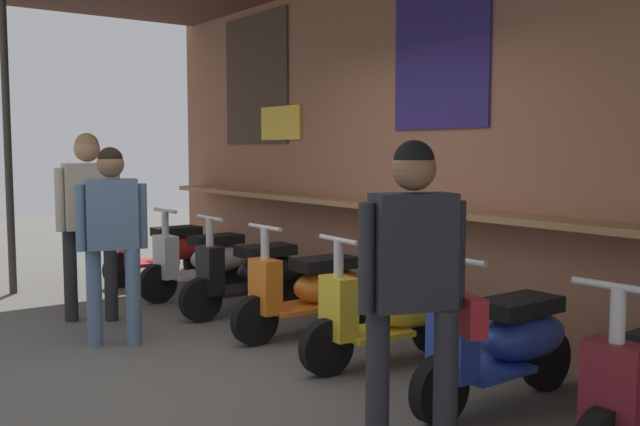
{
  "coord_description": "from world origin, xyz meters",
  "views": [
    {
      "loc": [
        4.3,
        -2.38,
        1.58
      ],
      "look_at": [
        -0.49,
        1.11,
        1.04
      ],
      "focal_mm": 39.85,
      "sensor_mm": 36.0,
      "label": 1
    }
  ],
  "objects_px": {
    "scooter_blue": "(506,342)",
    "shopper_with_handbag": "(416,272)",
    "scooter_black": "(255,273)",
    "scooter_orange": "(313,289)",
    "scooter_red": "(168,249)",
    "scooter_yellow": "(393,311)",
    "scooter_silver": "(207,260)",
    "shopper_browsing": "(89,205)",
    "shopper_passing": "(112,226)"
  },
  "relations": [
    {
      "from": "scooter_orange",
      "to": "shopper_browsing",
      "type": "relative_size",
      "value": 0.81
    },
    {
      "from": "scooter_black",
      "to": "shopper_with_handbag",
      "type": "distance_m",
      "value": 3.54
    },
    {
      "from": "scooter_red",
      "to": "shopper_with_handbag",
      "type": "distance_m",
      "value": 5.48
    },
    {
      "from": "shopper_with_handbag",
      "to": "shopper_passing",
      "type": "distance_m",
      "value": 3.05
    },
    {
      "from": "scooter_blue",
      "to": "shopper_with_handbag",
      "type": "xyz_separation_m",
      "value": [
        0.31,
        -1.08,
        0.59
      ]
    },
    {
      "from": "scooter_orange",
      "to": "shopper_browsing",
      "type": "xyz_separation_m",
      "value": [
        -1.59,
        -1.38,
        0.68
      ]
    },
    {
      "from": "scooter_silver",
      "to": "shopper_browsing",
      "type": "distance_m",
      "value": 1.58
    },
    {
      "from": "scooter_red",
      "to": "shopper_passing",
      "type": "height_order",
      "value": "shopper_passing"
    },
    {
      "from": "scooter_yellow",
      "to": "scooter_blue",
      "type": "relative_size",
      "value": 1.0
    },
    {
      "from": "scooter_silver",
      "to": "shopper_with_handbag",
      "type": "bearing_deg",
      "value": 72.88
    },
    {
      "from": "scooter_black",
      "to": "scooter_red",
      "type": "bearing_deg",
      "value": -89.92
    },
    {
      "from": "scooter_red",
      "to": "scooter_blue",
      "type": "xyz_separation_m",
      "value": [
        5.03,
        -0.0,
        0.0
      ]
    },
    {
      "from": "scooter_blue",
      "to": "scooter_yellow",
      "type": "bearing_deg",
      "value": -90.53
    },
    {
      "from": "shopper_passing",
      "to": "scooter_orange",
      "type": "bearing_deg",
      "value": 80.51
    },
    {
      "from": "scooter_red",
      "to": "scooter_black",
      "type": "distance_m",
      "value": 2.02
    },
    {
      "from": "scooter_silver",
      "to": "scooter_yellow",
      "type": "relative_size",
      "value": 1.0
    },
    {
      "from": "scooter_yellow",
      "to": "scooter_blue",
      "type": "bearing_deg",
      "value": 94.32
    },
    {
      "from": "scooter_silver",
      "to": "scooter_orange",
      "type": "height_order",
      "value": "same"
    },
    {
      "from": "shopper_with_handbag",
      "to": "scooter_orange",
      "type": "bearing_deg",
      "value": -5.03
    },
    {
      "from": "scooter_silver",
      "to": "shopper_passing",
      "type": "height_order",
      "value": "shopper_passing"
    },
    {
      "from": "scooter_black",
      "to": "scooter_yellow",
      "type": "distance_m",
      "value": 1.97
    },
    {
      "from": "scooter_silver",
      "to": "shopper_passing",
      "type": "relative_size",
      "value": 0.88
    },
    {
      "from": "scooter_yellow",
      "to": "shopper_with_handbag",
      "type": "xyz_separation_m",
      "value": [
        1.35,
        -1.07,
        0.59
      ]
    },
    {
      "from": "scooter_red",
      "to": "scooter_black",
      "type": "relative_size",
      "value": 1.0
    },
    {
      "from": "scooter_orange",
      "to": "shopper_with_handbag",
      "type": "xyz_separation_m",
      "value": [
        2.36,
        -1.08,
        0.59
      ]
    },
    {
      "from": "scooter_orange",
      "to": "scooter_yellow",
      "type": "xyz_separation_m",
      "value": [
        1.01,
        -0.0,
        0.0
      ]
    },
    {
      "from": "scooter_black",
      "to": "shopper_with_handbag",
      "type": "xyz_separation_m",
      "value": [
        3.32,
        -1.08,
        0.59
      ]
    },
    {
      "from": "shopper_with_handbag",
      "to": "shopper_browsing",
      "type": "xyz_separation_m",
      "value": [
        -3.95,
        -0.3,
        0.09
      ]
    },
    {
      "from": "scooter_black",
      "to": "scooter_blue",
      "type": "distance_m",
      "value": 3.01
    },
    {
      "from": "scooter_yellow",
      "to": "scooter_blue",
      "type": "height_order",
      "value": "same"
    },
    {
      "from": "scooter_blue",
      "to": "scooter_black",
      "type": "bearing_deg",
      "value": -90.53
    },
    {
      "from": "scooter_silver",
      "to": "shopper_passing",
      "type": "distance_m",
      "value": 2.08
    },
    {
      "from": "shopper_with_handbag",
      "to": "shopper_browsing",
      "type": "distance_m",
      "value": 3.96
    },
    {
      "from": "scooter_yellow",
      "to": "shopper_browsing",
      "type": "relative_size",
      "value": 0.81
    },
    {
      "from": "scooter_orange",
      "to": "scooter_red",
      "type": "bearing_deg",
      "value": -90.31
    },
    {
      "from": "scooter_blue",
      "to": "shopper_with_handbag",
      "type": "distance_m",
      "value": 1.27
    },
    {
      "from": "shopper_passing",
      "to": "scooter_yellow",
      "type": "bearing_deg",
      "value": 56.12
    },
    {
      "from": "scooter_blue",
      "to": "scooter_red",
      "type": "bearing_deg",
      "value": -90.53
    },
    {
      "from": "scooter_yellow",
      "to": "shopper_passing",
      "type": "height_order",
      "value": "shopper_passing"
    },
    {
      "from": "scooter_silver",
      "to": "shopper_browsing",
      "type": "xyz_separation_m",
      "value": [
        0.38,
        -1.38,
        0.68
      ]
    },
    {
      "from": "scooter_orange",
      "to": "shopper_with_handbag",
      "type": "distance_m",
      "value": 2.66
    },
    {
      "from": "scooter_red",
      "to": "shopper_browsing",
      "type": "bearing_deg",
      "value": 44.87
    },
    {
      "from": "scooter_black",
      "to": "shopper_passing",
      "type": "xyz_separation_m",
      "value": [
        0.3,
        -1.5,
        0.58
      ]
    },
    {
      "from": "scooter_red",
      "to": "shopper_passing",
      "type": "distance_m",
      "value": 2.83
    },
    {
      "from": "scooter_red",
      "to": "scooter_yellow",
      "type": "height_order",
      "value": "same"
    },
    {
      "from": "scooter_red",
      "to": "scooter_orange",
      "type": "xyz_separation_m",
      "value": [
        2.98,
        0.0,
        0.0
      ]
    },
    {
      "from": "scooter_blue",
      "to": "shopper_passing",
      "type": "bearing_deg",
      "value": -61.57
    },
    {
      "from": "scooter_orange",
      "to": "shopper_passing",
      "type": "bearing_deg",
      "value": -23.98
    },
    {
      "from": "scooter_orange",
      "to": "scooter_blue",
      "type": "xyz_separation_m",
      "value": [
        2.05,
        -0.0,
        0.0
      ]
    },
    {
      "from": "scooter_yellow",
      "to": "scooter_orange",
      "type": "bearing_deg",
      "value": -85.69
    }
  ]
}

